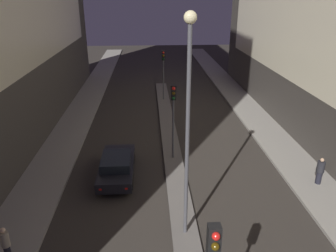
{
  "coord_description": "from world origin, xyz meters",
  "views": [
    {
      "loc": [
        -1.48,
        -1.72,
        9.96
      ],
      "look_at": [
        -0.27,
        17.8,
        1.96
      ],
      "focal_mm": 35.0,
      "sensor_mm": 36.0,
      "label": 1
    }
  ],
  "objects_px": {
    "traffic_light_far": "(163,64)",
    "pedestrian_on_right_sidewalk": "(320,171)",
    "traffic_light_mid": "(173,106)",
    "car_left_lane": "(117,166)",
    "street_lamp": "(188,107)",
    "pedestrian_on_left_sidewalk": "(6,244)"
  },
  "relations": [
    {
      "from": "car_left_lane",
      "to": "pedestrian_on_right_sidewalk",
      "type": "height_order",
      "value": "pedestrian_on_right_sidewalk"
    },
    {
      "from": "street_lamp",
      "to": "pedestrian_on_right_sidewalk",
      "type": "height_order",
      "value": "street_lamp"
    },
    {
      "from": "traffic_light_far",
      "to": "car_left_lane",
      "type": "distance_m",
      "value": 14.94
    },
    {
      "from": "street_lamp",
      "to": "car_left_lane",
      "type": "xyz_separation_m",
      "value": [
        -3.39,
        5.11,
        -5.24
      ]
    },
    {
      "from": "traffic_light_far",
      "to": "pedestrian_on_left_sidewalk",
      "type": "relative_size",
      "value": 3.05
    },
    {
      "from": "traffic_light_mid",
      "to": "pedestrian_on_right_sidewalk",
      "type": "xyz_separation_m",
      "value": [
        7.77,
        -3.6,
        -2.67
      ]
    },
    {
      "from": "traffic_light_far",
      "to": "pedestrian_on_left_sidewalk",
      "type": "distance_m",
      "value": 21.97
    },
    {
      "from": "traffic_light_far",
      "to": "car_left_lane",
      "type": "relative_size",
      "value": 1.0
    },
    {
      "from": "traffic_light_mid",
      "to": "car_left_lane",
      "type": "height_order",
      "value": "traffic_light_mid"
    },
    {
      "from": "street_lamp",
      "to": "car_left_lane",
      "type": "relative_size",
      "value": 1.94
    },
    {
      "from": "traffic_light_far",
      "to": "pedestrian_on_right_sidewalk",
      "type": "bearing_deg",
      "value": -63.95
    },
    {
      "from": "pedestrian_on_left_sidewalk",
      "to": "traffic_light_mid",
      "type": "bearing_deg",
      "value": 49.47
    },
    {
      "from": "pedestrian_on_left_sidewalk",
      "to": "traffic_light_far",
      "type": "bearing_deg",
      "value": 70.98
    },
    {
      "from": "traffic_light_far",
      "to": "street_lamp",
      "type": "relative_size",
      "value": 0.51
    },
    {
      "from": "street_lamp",
      "to": "pedestrian_on_left_sidewalk",
      "type": "xyz_separation_m",
      "value": [
        -7.11,
        -1.25,
        -4.99
      ]
    },
    {
      "from": "traffic_light_mid",
      "to": "street_lamp",
      "type": "relative_size",
      "value": 0.51
    },
    {
      "from": "street_lamp",
      "to": "pedestrian_on_left_sidewalk",
      "type": "bearing_deg",
      "value": -170.03
    },
    {
      "from": "car_left_lane",
      "to": "pedestrian_on_left_sidewalk",
      "type": "relative_size",
      "value": 3.05
    },
    {
      "from": "traffic_light_mid",
      "to": "car_left_lane",
      "type": "distance_m",
      "value": 4.87
    },
    {
      "from": "street_lamp",
      "to": "pedestrian_on_right_sidewalk",
      "type": "xyz_separation_m",
      "value": [
        7.77,
        3.47,
        -5.01
      ]
    },
    {
      "from": "pedestrian_on_right_sidewalk",
      "to": "street_lamp",
      "type": "bearing_deg",
      "value": -155.95
    },
    {
      "from": "traffic_light_far",
      "to": "pedestrian_on_left_sidewalk",
      "type": "bearing_deg",
      "value": -109.02
    }
  ]
}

